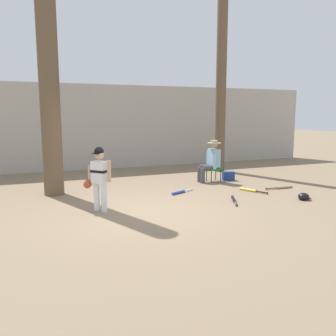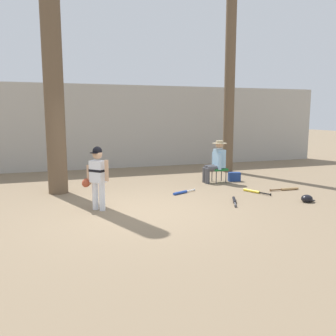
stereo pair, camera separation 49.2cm
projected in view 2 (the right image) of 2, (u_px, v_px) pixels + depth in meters
ground_plane at (139, 212)px, 7.06m from camera, size 60.00×60.00×0.00m
concrete_back_wall at (98, 127)px, 12.50m from camera, size 18.00×0.36×2.97m
tree_near_player at (54, 87)px, 8.36m from camera, size 0.78×0.78×5.97m
tree_behind_spectator at (229, 94)px, 11.60m from camera, size 0.58×0.58×5.80m
young_ballplayer at (97, 174)px, 7.07m from camera, size 0.55×0.47×1.31m
folding_stool at (219, 170)px, 10.06m from camera, size 0.41×0.41×0.41m
seated_spectator at (216, 160)px, 9.99m from camera, size 0.67×0.53×1.20m
handbag_beside_stool at (234, 177)px, 10.25m from camera, size 0.37×0.25×0.26m
bat_wood_tan at (288, 189)px, 9.03m from camera, size 0.82×0.09×0.07m
bat_yellow_trainer at (254, 191)px, 8.76m from camera, size 0.37×0.74×0.07m
bat_black_composite at (234, 201)px, 7.81m from camera, size 0.38×0.71×0.07m
bat_blue_youth at (182, 192)px, 8.65m from camera, size 0.69×0.37×0.07m
batting_helmet_black at (307, 199)px, 7.82m from camera, size 0.31×0.24×0.18m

